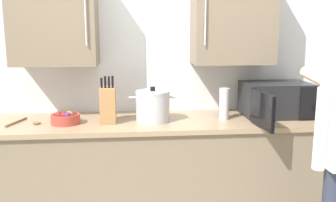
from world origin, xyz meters
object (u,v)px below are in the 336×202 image
at_px(wooden_spoon, 26,122).
at_px(fruit_bowl, 66,118).
at_px(thermos_flask, 224,104).
at_px(stock_pot, 153,106).
at_px(microwave_oven, 273,100).
at_px(knife_block, 108,105).

height_order(wooden_spoon, fruit_bowl, fruit_bowl).
distance_m(thermos_flask, stock_pot, 0.53).
distance_m(microwave_oven, wooden_spoon, 1.86).
distance_m(knife_block, thermos_flask, 0.86).
relative_size(stock_pot, fruit_bowl, 1.70).
bearing_deg(knife_block, microwave_oven, 3.92).
bearing_deg(fruit_bowl, stock_pot, 1.37).
xyz_separation_m(microwave_oven, wooden_spoon, (-1.85, -0.06, -0.12)).
height_order(knife_block, stock_pot, knife_block).
distance_m(knife_block, stock_pot, 0.32).
distance_m(wooden_spoon, stock_pot, 0.92).
height_order(stock_pot, fruit_bowl, stock_pot).
relative_size(wooden_spoon, fruit_bowl, 1.24).
bearing_deg(thermos_flask, wooden_spoon, 179.75).
xyz_separation_m(knife_block, fruit_bowl, (-0.30, -0.01, -0.09)).
xyz_separation_m(knife_block, wooden_spoon, (-0.59, 0.03, -0.12)).
xyz_separation_m(thermos_flask, fruit_bowl, (-1.16, -0.03, -0.08)).
bearing_deg(microwave_oven, wooden_spoon, -178.10).
relative_size(thermos_flask, fruit_bowl, 1.16).
relative_size(microwave_oven, fruit_bowl, 3.54).
relative_size(knife_block, stock_pot, 0.99).
relative_size(knife_block, wooden_spoon, 1.35).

